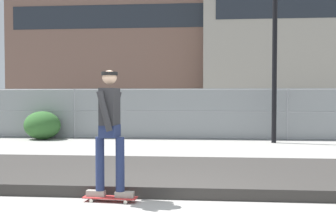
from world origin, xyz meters
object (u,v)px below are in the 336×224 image
street_lamp (275,12)px  shrub_left (42,125)px  skater (110,124)px  parked_car_near (61,112)px  parked_car_mid (186,113)px  skateboard (110,198)px

street_lamp → shrub_left: size_ratio=5.29×
skater → parked_car_near: 13.58m
skater → parked_car_near: size_ratio=0.42×
parked_car_near → parked_car_mid: same height
skater → parked_car_mid: skater is taller
skater → street_lamp: size_ratio=0.27×
skater → parked_car_mid: (0.54, 12.40, -0.31)m
street_lamp → parked_car_near: bearing=154.1°
street_lamp → skater: bearing=-114.2°
street_lamp → parked_car_near: size_ratio=1.59×
parked_car_near → parked_car_mid: (5.75, -0.13, 0.00)m
parked_car_near → shrub_left: parked_car_near is taller
parked_car_mid → shrub_left: bearing=-143.0°
skateboard → skater: size_ratio=0.43×
parked_car_mid → skateboard: bearing=-92.5°
street_lamp → parked_car_mid: size_ratio=1.56×
shrub_left → skateboard: bearing=-62.3°
skater → parked_car_mid: bearing=87.5°
street_lamp → skateboard: bearing=-114.2°
parked_car_near → skater: bearing=-67.4°
shrub_left → street_lamp: bearing=-2.7°
skater → parked_car_near: skater is taller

